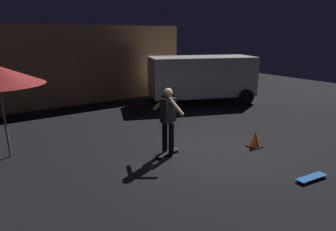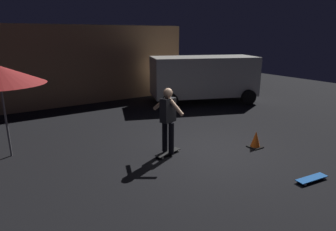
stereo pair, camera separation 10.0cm
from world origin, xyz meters
name	(u,v)px [view 1 (the left image)]	position (x,y,z in m)	size (l,w,h in m)	color
ground_plane	(206,152)	(0.00, 0.00, 0.00)	(28.00, 28.00, 0.00)	black
low_building	(68,63)	(-0.99, 8.73, 1.69)	(10.11, 3.37, 3.37)	#AD7F56
parked_van	(202,76)	(3.73, 4.63, 1.16)	(4.98, 3.55, 2.03)	silver
skateboard_ridden	(168,153)	(-0.94, 0.42, 0.06)	(0.81, 0.39, 0.07)	black
skateboard_spare	(312,177)	(0.85, -2.41, 0.06)	(0.80, 0.29, 0.07)	#1959B2
skater	(168,116)	(-0.94, 0.42, 1.04)	(0.42, 0.97, 1.67)	black
traffic_cone	(255,140)	(1.34, -0.47, 0.21)	(0.34, 0.34, 0.46)	black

